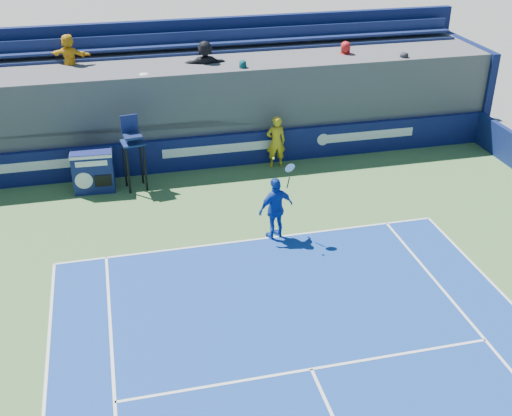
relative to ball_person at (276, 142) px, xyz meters
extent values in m
imported|color=gold|center=(0.00, 0.00, 0.00)|extent=(0.70, 0.48, 1.86)
cube|color=white|center=(-1.95, -4.78, -0.92)|extent=(10.97, 0.07, 0.00)
cube|color=white|center=(-1.95, -10.27, -0.92)|extent=(8.23, 0.07, 0.00)
cube|color=#0D134C|center=(-1.95, 0.43, -0.34)|extent=(20.40, 0.20, 1.20)
cube|color=white|center=(-7.95, 0.33, -0.22)|extent=(3.20, 0.01, 0.32)
cube|color=white|center=(-1.95, 0.33, -0.22)|extent=(4.00, 0.01, 0.32)
cube|color=white|center=(3.55, 0.33, -0.22)|extent=(3.60, 0.01, 0.32)
cylinder|color=white|center=(1.85, 0.33, -0.22)|extent=(0.44, 0.01, 0.44)
cube|color=#101953|center=(-6.27, -0.48, -0.24)|extent=(1.34, 0.77, 1.40)
cube|color=white|center=(-6.27, -0.48, 0.39)|extent=(1.36, 0.79, 0.10)
cylinder|color=silver|center=(-6.59, -0.82, -0.39)|extent=(0.56, 0.05, 0.56)
cube|color=black|center=(-5.99, -0.85, -0.44)|extent=(0.55, 0.05, 0.40)
cube|color=white|center=(-6.29, -0.84, 0.18)|extent=(1.00, 0.06, 0.18)
cylinder|color=black|center=(-5.17, -0.95, -0.14)|extent=(0.08, 0.08, 1.60)
cylinder|color=black|center=(-4.62, -0.87, -0.14)|extent=(0.08, 0.08, 1.60)
cylinder|color=black|center=(-5.25, -0.40, -0.14)|extent=(0.08, 0.08, 1.60)
cylinder|color=black|center=(-4.70, -0.31, -0.14)|extent=(0.08, 0.08, 1.60)
cube|color=#0F1F4F|center=(-4.94, -0.63, 0.69)|extent=(0.80, 0.80, 0.06)
cube|color=#141E4B|center=(-4.92, -0.73, 0.94)|extent=(0.61, 0.53, 0.08)
cube|color=#141B4E|center=(-4.97, -0.38, 1.24)|extent=(0.55, 0.14, 0.60)
imported|color=#153DAC|center=(-1.28, -4.77, 0.00)|extent=(1.18, 0.77, 1.87)
cylinder|color=black|center=(-0.93, -4.74, 0.76)|extent=(0.07, 0.16, 0.39)
torus|color=silver|center=(-0.91, -4.81, 1.24)|extent=(0.31, 0.18, 0.29)
cylinder|color=silver|center=(-0.91, -4.81, 1.24)|extent=(0.26, 0.13, 0.24)
sphere|color=yellow|center=(-1.40, -4.90, 1.61)|extent=(0.07, 0.07, 0.07)
cube|color=#4A4A4F|center=(-1.95, 2.33, 0.75)|extent=(20.40, 3.60, 3.38)
cube|color=#4A4A4F|center=(-1.95, 0.98, 0.53)|extent=(20.40, 0.90, 0.55)
cube|color=navy|center=(-1.95, 0.88, 1.01)|extent=(20.00, 0.45, 0.08)
cube|color=navy|center=(-1.95, 1.13, 1.21)|extent=(20.00, 0.06, 0.45)
cube|color=#4A4A4F|center=(-1.95, 1.88, 1.08)|extent=(20.40, 0.90, 0.55)
cube|color=navy|center=(-1.95, 1.78, 1.56)|extent=(20.00, 0.45, 0.08)
cube|color=navy|center=(-1.95, 2.03, 1.76)|extent=(20.00, 0.06, 0.45)
cube|color=#4A4A4F|center=(-1.95, 2.78, 1.63)|extent=(20.40, 0.90, 0.55)
cube|color=navy|center=(-1.95, 2.68, 2.11)|extent=(20.00, 0.45, 0.08)
cube|color=navy|center=(-1.95, 2.93, 2.31)|extent=(20.00, 0.06, 0.45)
cube|color=#4A4A4F|center=(-1.95, 3.68, 2.18)|extent=(20.40, 0.90, 0.55)
cube|color=navy|center=(-1.95, 3.58, 2.66)|extent=(20.00, 0.45, 0.08)
cube|color=navy|center=(-1.95, 3.83, 2.86)|extent=(20.00, 0.06, 0.45)
cube|color=#0C1647|center=(-1.95, 4.28, 1.26)|extent=(20.80, 0.30, 4.40)
cube|color=#0C1647|center=(8.40, 2.33, 0.76)|extent=(0.30, 3.90, 3.40)
imported|color=silver|center=(-4.30, 0.93, 1.65)|extent=(1.12, 0.71, 1.65)
imported|color=#187E84|center=(-0.94, 0.93, 1.76)|extent=(1.13, 0.56, 1.87)
imported|color=#B5191A|center=(3.08, 1.83, 2.13)|extent=(0.81, 0.59, 1.51)
imported|color=black|center=(4.95, 0.93, 1.72)|extent=(0.70, 0.50, 1.79)
imported|color=black|center=(-2.10, 1.83, 2.29)|extent=(1.73, 0.63, 1.83)
imported|color=gold|center=(-6.69, 2.73, 2.70)|extent=(1.50, 1.00, 1.55)
camera|label=1|loc=(-5.50, -20.10, 8.55)|focal=45.00mm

